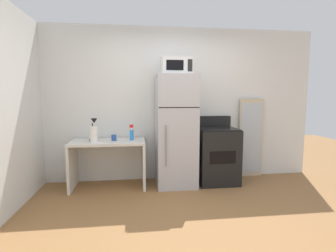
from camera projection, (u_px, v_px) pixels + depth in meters
ground_plane at (193, 222)px, 2.96m from camera, size 12.00×12.00×0.00m
wall_back_white at (172, 105)px, 4.49m from camera, size 5.00×0.10×2.60m
desk at (108, 155)px, 4.08m from camera, size 1.15×0.60×0.75m
desk_lamp at (94, 126)px, 4.02m from camera, size 0.14×0.12×0.35m
coffee_mug at (114, 138)px, 4.04m from camera, size 0.08×0.08×0.09m
spray_bottle at (132, 134)px, 4.08m from camera, size 0.06×0.06×0.25m
paper_towel_roll at (94, 135)px, 3.87m from camera, size 0.11×0.11×0.24m
refrigerator at (176, 131)px, 4.15m from camera, size 0.63×0.66×1.78m
microwave at (176, 66)px, 4.01m from camera, size 0.46×0.35×0.26m
oven_range at (217, 155)px, 4.31m from camera, size 0.65×0.61×1.10m
leaning_mirror at (251, 138)px, 4.63m from camera, size 0.44×0.03×1.40m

